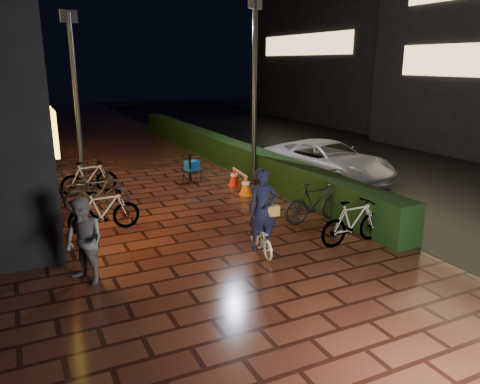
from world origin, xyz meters
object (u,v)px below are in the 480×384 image
cart_assembly (192,167)px  bystander_person (84,241)px  cyclist (262,223)px  traffic_barrier (240,181)px  van (327,161)px

cart_assembly → bystander_person: bearing=-125.2°
cyclist → traffic_barrier: bearing=69.5°
bystander_person → cyclist: cyclist is taller
van → cart_assembly: (-4.31, 1.61, -0.12)m
bystander_person → van: 9.68m
cart_assembly → van: bearing=-20.5°
traffic_barrier → cart_assembly: cart_assembly is taller
van → traffic_barrier: (-3.27, 0.10, -0.37)m
van → cart_assembly: size_ratio=4.44×
traffic_barrier → van: bearing=-1.7°
traffic_barrier → bystander_person: bearing=-139.5°
van → traffic_barrier: van is taller
bystander_person → traffic_barrier: 7.02m
bystander_person → van: (8.59, 4.45, -0.14)m
cyclist → van: bearing=42.8°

